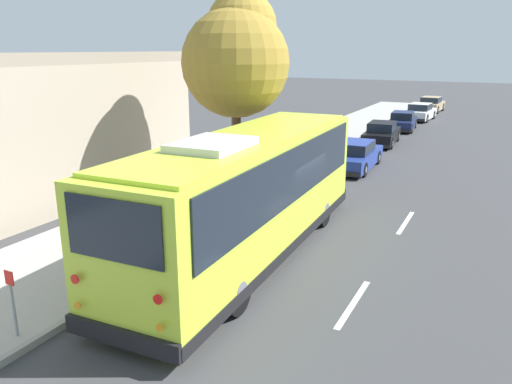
% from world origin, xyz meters
% --- Properties ---
extents(ground_plane, '(160.00, 160.00, 0.00)m').
position_xyz_m(ground_plane, '(0.00, 0.00, 0.00)').
color(ground_plane, '#3D3D3F').
extents(sidewalk_slab, '(80.00, 4.41, 0.15)m').
position_xyz_m(sidewalk_slab, '(0.00, 4.28, 0.07)').
color(sidewalk_slab, '#A3A099').
rests_on(sidewalk_slab, ground).
extents(curb_strip, '(80.00, 0.14, 0.15)m').
position_xyz_m(curb_strip, '(0.00, 2.00, 0.07)').
color(curb_strip, gray).
rests_on(curb_strip, ground).
extents(shuttle_bus, '(10.84, 3.11, 3.47)m').
position_xyz_m(shuttle_bus, '(-1.37, 0.37, 1.87)').
color(shuttle_bus, '#BCDB38').
rests_on(shuttle_bus, ground).
extents(parked_sedan_blue, '(4.66, 1.89, 1.31)m').
position_xyz_m(parked_sedan_blue, '(9.94, 0.70, 0.61)').
color(parked_sedan_blue, navy).
rests_on(parked_sedan_blue, ground).
extents(parked_sedan_black, '(4.49, 1.95, 1.32)m').
position_xyz_m(parked_sedan_black, '(16.78, 1.03, 0.61)').
color(parked_sedan_black, black).
rests_on(parked_sedan_black, ground).
extents(parked_sedan_navy, '(4.23, 1.93, 1.27)m').
position_xyz_m(parked_sedan_navy, '(22.77, 1.00, 0.58)').
color(parked_sedan_navy, '#19234C').
rests_on(parked_sedan_navy, ground).
extents(parked_sedan_white, '(4.31, 1.94, 1.32)m').
position_xyz_m(parked_sedan_white, '(28.48, 0.76, 0.61)').
color(parked_sedan_white, silver).
rests_on(parked_sedan_white, ground).
extents(parked_sedan_tan, '(4.28, 1.95, 1.33)m').
position_xyz_m(parked_sedan_tan, '(34.54, 0.81, 0.62)').
color(parked_sedan_tan, tan).
rests_on(parked_sedan_tan, ground).
extents(street_tree, '(3.86, 3.86, 7.31)m').
position_xyz_m(street_tree, '(3.51, 3.38, 5.20)').
color(street_tree, brown).
rests_on(street_tree, sidewalk_slab).
extents(sign_post_near, '(0.06, 0.22, 1.34)m').
position_xyz_m(sign_post_near, '(-7.12, 2.37, 0.85)').
color(sign_post_near, gray).
rests_on(sign_post_near, sidewalk_slab).
extents(sign_post_far, '(0.06, 0.22, 1.30)m').
position_xyz_m(sign_post_far, '(-5.63, 2.37, 0.82)').
color(sign_post_far, gray).
rests_on(sign_post_far, sidewalk_slab).
extents(lane_stripe_mid, '(2.40, 0.14, 0.01)m').
position_xyz_m(lane_stripe_mid, '(-2.73, -2.96, 0.00)').
color(lane_stripe_mid, silver).
rests_on(lane_stripe_mid, ground).
extents(lane_stripe_ahead, '(2.40, 0.14, 0.01)m').
position_xyz_m(lane_stripe_ahead, '(3.27, -2.96, 0.00)').
color(lane_stripe_ahead, silver).
rests_on(lane_stripe_ahead, ground).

